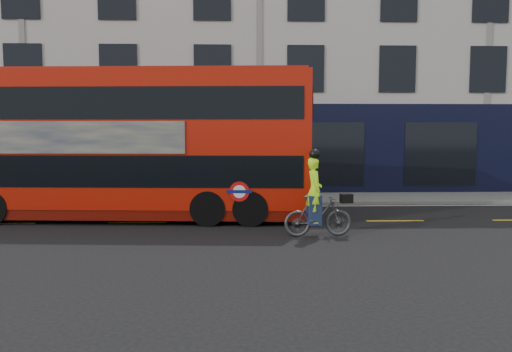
{
  "coord_description": "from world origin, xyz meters",
  "views": [
    {
      "loc": [
        -0.87,
        -13.74,
        2.76
      ],
      "look_at": [
        -0.33,
        2.19,
        1.36
      ],
      "focal_mm": 35.0,
      "sensor_mm": 36.0,
      "label": 1
    }
  ],
  "objects": [
    {
      "name": "bus",
      "position": [
        -4.39,
        2.2,
        2.39
      ],
      "size": [
        11.71,
        3.36,
        4.66
      ],
      "rotation": [
        0.0,
        0.0,
        -0.06
      ],
      "color": "#B21507",
      "rests_on": "ground"
    },
    {
      "name": "lane_dashes",
      "position": [
        0.0,
        1.5,
        0.0
      ],
      "size": [
        58.0,
        0.12,
        0.01
      ],
      "primitive_type": null,
      "color": "yellow",
      "rests_on": "ground"
    },
    {
      "name": "kerb",
      "position": [
        0.0,
        5.0,
        0.07
      ],
      "size": [
        60.0,
        0.12,
        0.13
      ],
      "primitive_type": "cube",
      "color": "slate",
      "rests_on": "ground"
    },
    {
      "name": "cyclist",
      "position": [
        1.19,
        -0.73,
        0.78
      ],
      "size": [
        1.86,
        0.68,
        2.33
      ],
      "rotation": [
        0.0,
        0.0,
        0.09
      ],
      "color": "#424547",
      "rests_on": "ground"
    },
    {
      "name": "building_terrace",
      "position": [
        0.0,
        12.94,
        7.49
      ],
      "size": [
        50.0,
        10.07,
        15.0
      ],
      "color": "#B4B1AA",
      "rests_on": "ground"
    },
    {
      "name": "pavement",
      "position": [
        0.0,
        6.5,
        0.06
      ],
      "size": [
        60.0,
        3.0,
        0.12
      ],
      "primitive_type": "cube",
      "color": "gray",
      "rests_on": "ground"
    },
    {
      "name": "road_edge_line",
      "position": [
        0.0,
        4.7,
        0.0
      ],
      "size": [
        58.0,
        0.1,
        0.01
      ],
      "primitive_type": "cube",
      "color": "silver",
      "rests_on": "ground"
    },
    {
      "name": "ground",
      "position": [
        0.0,
        0.0,
        0.0
      ],
      "size": [
        120.0,
        120.0,
        0.0
      ],
      "primitive_type": "plane",
      "color": "black",
      "rests_on": "ground"
    }
  ]
}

